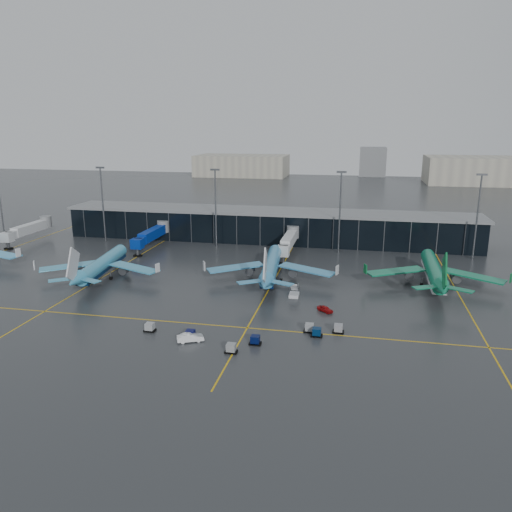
% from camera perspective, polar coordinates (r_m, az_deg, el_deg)
% --- Properties ---
extents(ground, '(600.00, 600.00, 0.00)m').
position_cam_1_polar(ground, '(116.09, -4.23, -4.97)').
color(ground, '#282B2D').
rests_on(ground, ground).
extents(terminal_pier, '(142.00, 17.00, 10.70)m').
position_cam_1_polar(terminal_pier, '(173.04, 1.31, 3.55)').
color(terminal_pier, black).
rests_on(terminal_pier, ground).
extents(jet_bridges, '(94.00, 27.50, 7.20)m').
position_cam_1_polar(jet_bridges, '(165.41, -11.92, 2.40)').
color(jet_bridges, '#595B60').
rests_on(jet_bridges, ground).
extents(flood_masts, '(203.00, 0.50, 25.50)m').
position_cam_1_polar(flood_masts, '(159.08, 2.33, 5.62)').
color(flood_masts, '#595B60').
rests_on(flood_masts, ground).
extents(distant_hangars, '(260.00, 71.00, 22.00)m').
position_cam_1_polar(distant_hangars, '(376.81, 14.79, 9.71)').
color(distant_hangars, '#B2AD99').
rests_on(distant_hangars, ground).
extents(taxi_lines, '(220.00, 120.00, 0.02)m').
position_cam_1_polar(taxi_lines, '(123.74, 1.58, -3.66)').
color(taxi_lines, gold).
rests_on(taxi_lines, ground).
extents(airliner_arkefly, '(38.19, 42.22, 11.76)m').
position_cam_1_polar(airliner_arkefly, '(136.62, -17.18, 0.02)').
color(airliner_arkefly, '#3A97BE').
rests_on(airliner_arkefly, ground).
extents(airliner_klm_near, '(38.45, 42.81, 12.20)m').
position_cam_1_polar(airliner_klm_near, '(128.85, 1.77, -0.08)').
color(airliner_klm_near, '#398BBD').
rests_on(airliner_klm_near, ground).
extents(airliner_aer_lingus, '(35.81, 40.53, 12.20)m').
position_cam_1_polar(airliner_aer_lingus, '(132.05, 19.69, -0.59)').
color(airliner_aer_lingus, '#0D744E').
rests_on(airliner_aer_lingus, ground).
extents(baggage_carts, '(38.37, 14.19, 1.70)m').
position_cam_1_polar(baggage_carts, '(95.47, 0.02, -8.94)').
color(baggage_carts, black).
rests_on(baggage_carts, ground).
extents(mobile_airstair, '(2.25, 3.24, 3.45)m').
position_cam_1_polar(mobile_airstair, '(117.72, 4.37, -4.29)').
color(mobile_airstair, silver).
rests_on(mobile_airstair, ground).
extents(service_van_red, '(3.90, 3.55, 1.29)m').
position_cam_1_polar(service_van_red, '(109.18, 7.90, -6.02)').
color(service_van_red, '#960B0D').
rests_on(service_van_red, ground).
extents(service_van_white, '(5.23, 3.69, 1.64)m').
position_cam_1_polar(service_van_white, '(94.83, -7.51, -9.21)').
color(service_van_white, white).
rests_on(service_van_white, ground).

